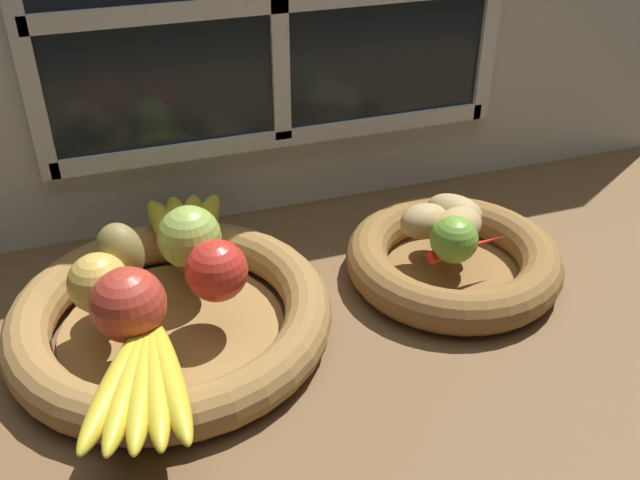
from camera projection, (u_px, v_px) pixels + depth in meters
The scene contains 16 objects.
ground_plane at pixel (348, 326), 87.46cm from camera, with size 140.00×90.00×3.00cm, color brown.
back_wall at pixel (275, 23), 95.30cm from camera, with size 140.00×4.60×55.00cm.
fruit_bowl_left at pixel (171, 317), 82.52cm from camera, with size 37.64×37.64×5.47cm.
fruit_bowl_right at pixel (453, 260), 92.40cm from camera, with size 28.05×28.05×5.47cm.
apple_golden_left at pixel (99, 283), 77.50cm from camera, with size 6.79×6.79×6.79cm, color gold.
apple_red_right at pixel (217, 271), 79.17cm from camera, with size 7.15×7.15×7.15cm, color red.
apple_green_back at pixel (189, 237), 84.50cm from camera, with size 7.70×7.70×7.70cm, color #99B74C.
apple_red_front at pixel (128, 305), 73.31cm from camera, with size 7.99×7.99×7.99cm, color #B73828.
pear_brown at pixel (120, 253), 81.70cm from camera, with size 6.04×5.24×7.60cm, color olive.
banana_bunch_front at pixel (143, 376), 68.09cm from camera, with size 11.70×20.19×2.76cm.
banana_bunch_back at pixel (186, 229), 90.38cm from camera, with size 11.79×17.51×3.19cm.
potato_oblong at pixel (424, 221), 90.77cm from camera, with size 6.54×4.96×4.49cm, color tan.
potato_back at pixel (455, 210), 93.44cm from camera, with size 7.67×4.68×4.07cm, color tan.
potato_large at pixel (457, 227), 89.61cm from camera, with size 7.68×5.41×4.51cm, color tan.
lime_near at pixel (454, 240), 85.76cm from camera, with size 5.89×5.89×5.89cm, color #6B9E33.
chili_pepper at pixel (468, 247), 88.28cm from camera, with size 1.64×1.64×11.51cm, color red.
Camera 1 is at (-24.95, -63.16, 54.73)cm, focal length 39.72 mm.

